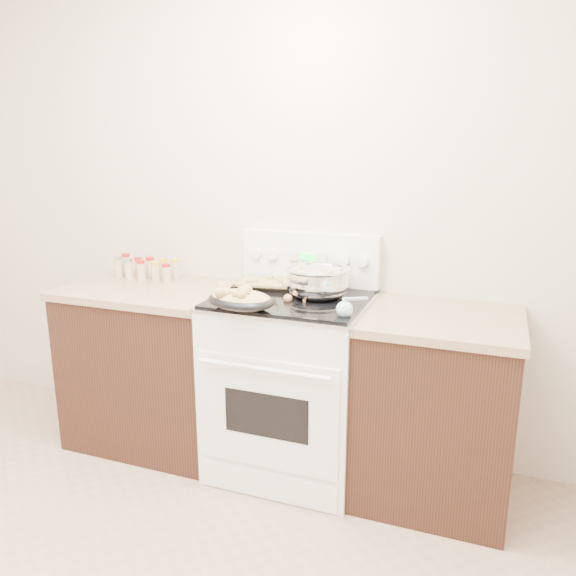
% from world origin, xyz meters
% --- Properties ---
extents(counter_left, '(0.93, 0.67, 0.92)m').
position_xyz_m(counter_left, '(-0.48, 1.43, 0.46)').
color(counter_left, black).
rests_on(counter_left, ground).
extents(counter_right, '(0.73, 0.67, 0.92)m').
position_xyz_m(counter_right, '(1.08, 1.43, 0.46)').
color(counter_right, black).
rests_on(counter_right, ground).
extents(kitchen_range, '(0.78, 0.73, 1.22)m').
position_xyz_m(kitchen_range, '(0.35, 1.42, 0.49)').
color(kitchen_range, white).
rests_on(kitchen_range, ground).
extents(mixing_bowl, '(0.33, 0.33, 0.19)m').
position_xyz_m(mixing_bowl, '(0.47, 1.48, 1.02)').
color(mixing_bowl, silver).
rests_on(mixing_bowl, kitchen_range).
extents(roasting_pan, '(0.39, 0.32, 0.12)m').
position_xyz_m(roasting_pan, '(0.20, 1.14, 0.99)').
color(roasting_pan, black).
rests_on(roasting_pan, kitchen_range).
extents(baking_sheet, '(0.38, 0.29, 0.06)m').
position_xyz_m(baking_sheet, '(0.18, 1.57, 0.96)').
color(baking_sheet, black).
rests_on(baking_sheet, kitchen_range).
extents(wooden_spoon, '(0.12, 0.23, 0.04)m').
position_xyz_m(wooden_spoon, '(0.38, 1.37, 0.95)').
color(wooden_spoon, '#AF7350').
rests_on(wooden_spoon, kitchen_range).
extents(blue_ladle, '(0.10, 0.26, 0.09)m').
position_xyz_m(blue_ladle, '(0.68, 1.22, 0.97)').
color(blue_ladle, '#98CEE3').
rests_on(blue_ladle, kitchen_range).
extents(spice_jars, '(0.38, 0.15, 0.13)m').
position_xyz_m(spice_jars, '(-0.62, 1.58, 0.98)').
color(spice_jars, '#BFB28C').
rests_on(spice_jars, counter_left).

